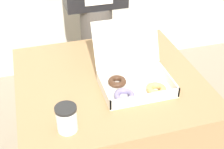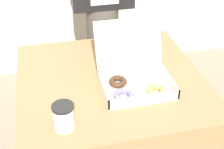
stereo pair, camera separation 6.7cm
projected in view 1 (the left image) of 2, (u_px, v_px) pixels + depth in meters
table at (110, 132)px, 1.83m from camera, size 0.94×0.89×0.78m
donut_box at (135, 77)px, 1.53m from camera, size 0.34×0.35×0.28m
coffee_cup at (67, 118)px, 1.27m from camera, size 0.09×0.09×0.12m
person_customer at (96, 3)px, 2.01m from camera, size 0.39×0.22×1.72m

